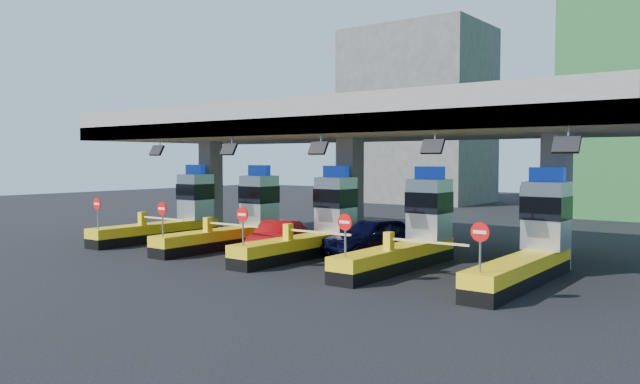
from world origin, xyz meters
The scene contains 10 objects.
ground centered at (0.00, 0.00, 0.00)m, with size 120.00×120.00×0.00m, color black.
toll_canopy centered at (0.00, 2.87, 6.13)m, with size 28.00×12.09×7.00m.
toll_lane_far_left centered at (-10.00, 0.28, 1.40)m, with size 4.43×8.00×4.16m.
toll_lane_left centered at (-5.00, 0.28, 1.40)m, with size 4.43×8.00×4.16m.
toll_lane_center centered at (0.00, 0.28, 1.40)m, with size 4.43×8.00×4.16m.
toll_lane_right centered at (5.00, 0.28, 1.40)m, with size 4.43×8.00×4.16m.
toll_lane_far_right centered at (10.00, 0.28, 1.40)m, with size 4.43×8.00×4.16m.
bg_building_concrete centered at (-14.00, 36.00, 9.00)m, with size 14.00×10.00×18.00m, color #4C4C49.
van centered at (2.07, 1.90, 0.89)m, with size 2.10×5.21×1.78m, color black.
red_car centered at (-2.01, -0.20, 0.76)m, with size 1.61×4.61×1.52m, color #980B0E.
Camera 1 is at (17.47, -22.59, 4.46)m, focal length 35.00 mm.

